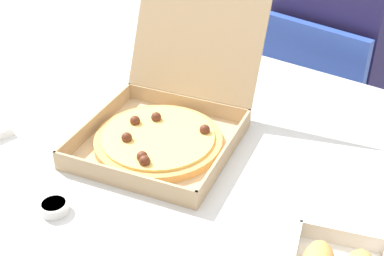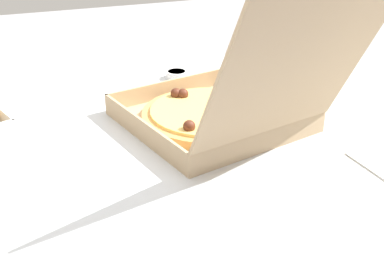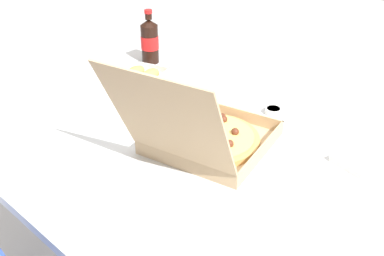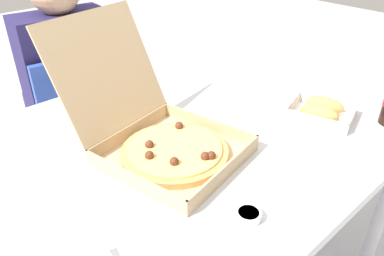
# 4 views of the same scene
# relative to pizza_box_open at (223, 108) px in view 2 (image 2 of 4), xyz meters

# --- Properties ---
(dining_table) EXTENTS (1.40, 0.97, 0.75)m
(dining_table) POSITION_rel_pizza_box_open_xyz_m (0.08, 0.02, -0.12)
(dining_table) COLOR silver
(dining_table) RESTS_ON ground_plane
(pizza_box_open) EXTENTS (0.41, 0.52, 0.34)m
(pizza_box_open) POSITION_rel_pizza_box_open_xyz_m (0.00, 0.00, 0.00)
(pizza_box_open) COLOR tan
(pizza_box_open) RESTS_ON dining_table
(napkin_pile) EXTENTS (0.13, 0.13, 0.02)m
(napkin_pile) POSITION_rel_pizza_box_open_xyz_m (-0.36, -0.24, -0.04)
(napkin_pile) COLOR white
(napkin_pile) RESTS_ON dining_table
(dipping_sauce_cup) EXTENTS (0.06, 0.06, 0.02)m
(dipping_sauce_cup) POSITION_rel_pizza_box_open_xyz_m (-0.02, -0.32, -0.04)
(dipping_sauce_cup) COLOR white
(dipping_sauce_cup) RESTS_ON dining_table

